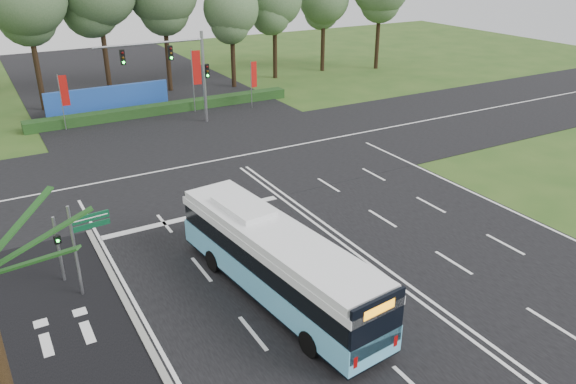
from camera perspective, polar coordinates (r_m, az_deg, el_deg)
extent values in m
plane|color=#2A4C19|center=(27.44, 4.15, -4.31)|extent=(120.00, 120.00, 0.00)
cube|color=black|center=(27.43, 4.15, -4.28)|extent=(20.00, 120.00, 0.04)
cube|color=black|center=(37.08, -6.16, 3.40)|extent=(120.00, 14.00, 0.05)
cube|color=black|center=(21.36, -21.02, -15.25)|extent=(5.00, 18.00, 0.06)
cube|color=gray|center=(21.60, -14.64, -13.67)|extent=(0.25, 18.00, 0.12)
cube|color=#66C3EC|center=(22.35, -1.20, -8.43)|extent=(3.55, 11.39, 1.03)
cube|color=black|center=(22.61, -1.19, -9.43)|extent=(3.52, 11.33, 0.28)
cube|color=black|center=(21.87, -1.22, -6.37)|extent=(3.44, 11.21, 0.89)
cube|color=white|center=(21.59, -1.24, -5.09)|extent=(3.55, 11.39, 0.33)
cube|color=white|center=(21.43, -1.24, -4.32)|extent=(3.45, 10.94, 0.33)
cube|color=white|center=(23.06, -4.57, -1.47)|extent=(1.79, 2.95, 0.23)
cube|color=black|center=(18.32, 9.01, -13.27)|extent=(2.26, 0.37, 2.05)
cube|color=orange|center=(17.92, 9.24, -11.66)|extent=(1.31, 0.20, 0.33)
cylinder|color=black|center=(24.47, -7.59, -6.95)|extent=(0.37, 0.99, 0.97)
cylinder|color=black|center=(25.40, -3.29, -5.52)|extent=(0.37, 0.99, 0.97)
cylinder|color=black|center=(19.81, 2.23, -15.14)|extent=(0.37, 0.99, 0.97)
cylinder|color=black|center=(20.96, 7.03, -12.83)|extent=(0.37, 0.99, 0.97)
cylinder|color=gray|center=(24.86, -22.24, -5.47)|extent=(0.12, 0.12, 3.00)
cube|color=black|center=(24.45, -22.38, -4.51)|extent=(0.28, 0.22, 0.34)
sphere|color=#19F233|center=(24.36, -22.34, -4.61)|extent=(0.12, 0.12, 0.12)
cylinder|color=gray|center=(23.43, -20.78, -5.74)|extent=(0.12, 0.12, 3.96)
cube|color=#0B4025|center=(23.00, -19.48, -2.47)|extent=(1.48, 0.21, 0.30)
cube|color=#0B4025|center=(23.15, -19.37, -3.24)|extent=(1.48, 0.21, 0.22)
cube|color=white|center=(22.97, -19.46, -2.50)|extent=(1.38, 0.15, 0.04)
cylinder|color=gray|center=(45.33, -22.00, 8.40)|extent=(0.07, 0.07, 4.24)
cube|color=#AE130E|center=(45.11, -21.78, 9.55)|extent=(0.56, 0.14, 2.26)
cylinder|color=gray|center=(47.51, -9.62, 11.03)|extent=(0.08, 0.08, 5.16)
cube|color=#AE130E|center=(47.38, -9.26, 12.36)|extent=(0.69, 0.12, 2.75)
cylinder|color=gray|center=(48.20, -3.75, 10.79)|extent=(0.06, 0.06, 4.02)
cube|color=#AE130E|center=(48.17, -3.48, 11.83)|extent=(0.54, 0.11, 2.14)
cylinder|color=gray|center=(44.39, -8.52, 11.41)|extent=(0.24, 0.24, 7.00)
cylinder|color=gray|center=(42.60, -13.92, 14.44)|extent=(8.00, 0.16, 0.16)
cube|color=black|center=(43.16, -11.86, 13.66)|extent=(0.32, 0.28, 1.05)
cube|color=black|center=(42.23, -16.46, 12.99)|extent=(0.32, 0.28, 1.05)
cube|color=black|center=(44.37, -8.26, 12.08)|extent=(0.32, 0.28, 1.05)
cube|color=#173513|center=(48.16, -12.32, 8.31)|extent=(22.00, 1.20, 0.80)
cube|color=#1F4BAD|center=(49.37, -17.77, 8.94)|extent=(10.00, 0.30, 2.20)
cylinder|color=black|center=(51.30, -24.27, 12.32)|extent=(0.44, 0.44, 8.79)
cylinder|color=black|center=(53.36, -18.13, 13.75)|extent=(0.44, 0.44, 9.07)
cylinder|color=black|center=(54.97, -12.21, 14.40)|extent=(0.44, 0.44, 8.60)
cylinder|color=black|center=(55.66, -5.63, 14.10)|extent=(0.44, 0.44, 7.02)
sphere|color=#3E5D37|center=(55.14, -5.80, 18.07)|extent=(5.17, 5.17, 5.17)
cylinder|color=black|center=(59.42, -1.34, 15.05)|extent=(0.44, 0.44, 7.49)
cylinder|color=black|center=(63.14, 3.57, 15.42)|extent=(0.44, 0.44, 7.20)
cylinder|color=black|center=(64.87, 9.13, 15.88)|extent=(0.44, 0.44, 8.27)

